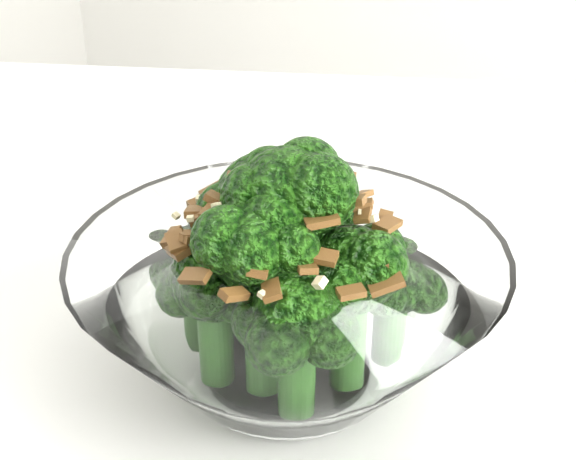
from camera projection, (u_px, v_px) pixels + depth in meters
The scene contains 2 objects.
table at pixel (86, 324), 0.59m from camera, with size 1.42×1.21×0.75m.
broccoli_dish at pixel (286, 299), 0.41m from camera, with size 0.22×0.22×0.13m.
Camera 1 is at (0.26, -0.30, 1.03)m, focal length 50.00 mm.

